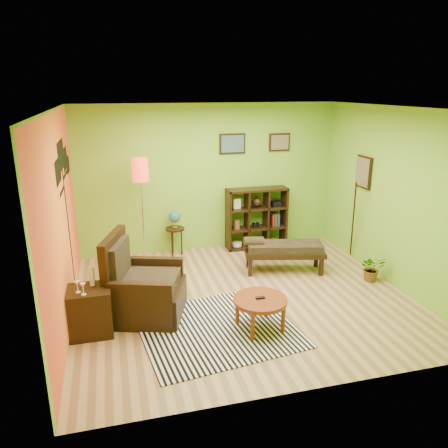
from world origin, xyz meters
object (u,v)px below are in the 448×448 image
object	(u,v)px
side_cabinet	(91,311)
globe_table	(175,222)
cube_shelf	(257,218)
coffee_table	(260,303)
bench	(282,249)
floor_lamp	(141,180)
armchair	(142,291)
potted_plant	(372,271)

from	to	relation	value
side_cabinet	globe_table	distance (m)	2.92
globe_table	cube_shelf	size ratio (longest dim) A/B	0.73
coffee_table	bench	size ratio (longest dim) A/B	0.49
cube_shelf	bench	xyz separation A→B (m)	(0.03, -1.27, -0.20)
coffee_table	cube_shelf	xyz separation A→B (m)	(0.96, 2.96, 0.22)
floor_lamp	bench	distance (m)	2.70
globe_table	cube_shelf	distance (m)	1.64
coffee_table	bench	xyz separation A→B (m)	(0.99, 1.69, 0.03)
floor_lamp	globe_table	size ratio (longest dim) A/B	2.21
globe_table	bench	bearing A→B (deg)	-36.73
armchair	side_cabinet	distance (m)	0.76
side_cabinet	bench	world-z (taller)	side_cabinet
cube_shelf	bench	size ratio (longest dim) A/B	0.83
potted_plant	globe_table	bearing A→B (deg)	146.26
armchair	bench	distance (m)	2.63
armchair	floor_lamp	size ratio (longest dim) A/B	0.63
side_cabinet	bench	size ratio (longest dim) A/B	0.66
floor_lamp	armchair	bearing A→B (deg)	-95.87
coffee_table	potted_plant	bearing A→B (deg)	22.72
coffee_table	cube_shelf	world-z (taller)	cube_shelf
side_cabinet	potted_plant	world-z (taller)	side_cabinet
floor_lamp	globe_table	xyz separation A→B (m)	(0.61, 0.35, -0.90)
coffee_table	cube_shelf	bearing A→B (deg)	72.01
globe_table	cube_shelf	bearing A→B (deg)	0.88
coffee_table	side_cabinet	distance (m)	2.20
armchair	globe_table	bearing A→B (deg)	69.90
cube_shelf	bench	distance (m)	1.29
armchair	bench	size ratio (longest dim) A/B	0.84
globe_table	potted_plant	size ratio (longest dim) A/B	1.99
side_cabinet	potted_plant	xyz separation A→B (m)	(4.44, 0.51, -0.15)
armchair	globe_table	size ratio (longest dim) A/B	1.39
coffee_table	potted_plant	world-z (taller)	coffee_table
side_cabinet	coffee_table	bearing A→B (deg)	-11.72
bench	armchair	bearing A→B (deg)	-159.50
armchair	floor_lamp	bearing A→B (deg)	84.13
globe_table	bench	distance (m)	2.10
armchair	potted_plant	xyz separation A→B (m)	(3.76, 0.18, -0.19)
floor_lamp	coffee_table	bearing A→B (deg)	-63.67
coffee_table	floor_lamp	bearing A→B (deg)	116.33
floor_lamp	potted_plant	xyz separation A→B (m)	(3.57, -1.63, -1.39)
bench	globe_table	bearing A→B (deg)	143.27
floor_lamp	cube_shelf	world-z (taller)	floor_lamp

